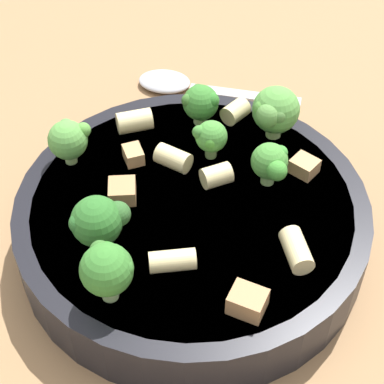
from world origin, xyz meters
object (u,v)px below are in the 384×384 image
at_px(broccoli_floret_1, 69,139).
at_px(broccoli_floret_5, 201,102).
at_px(rigatoni_3, 174,158).
at_px(pasta_bowl, 192,219).
at_px(rigatoni_1, 236,111).
at_px(chicken_chunk_0, 122,191).
at_px(broccoli_floret_0, 107,268).
at_px(broccoli_floret_4, 272,165).
at_px(rigatoni_0, 135,121).
at_px(broccoli_floret_3, 98,221).
at_px(rigatoni_2, 172,261).
at_px(chicken_chunk_1, 133,155).
at_px(chicken_chunk_3, 306,169).
at_px(rigatoni_5, 296,250).
at_px(rigatoni_4, 216,176).
at_px(broccoli_floret_2, 210,137).
at_px(chicken_chunk_2, 254,299).
at_px(spoon, 185,85).
at_px(broccoli_floret_6, 274,111).

relative_size(broccoli_floret_1, broccoli_floret_5, 1.06).
bearing_deg(rigatoni_3, pasta_bowl, -90.41).
relative_size(rigatoni_1, chicken_chunk_0, 1.02).
bearing_deg(broccoli_floret_0, rigatoni_1, 43.05).
relative_size(broccoli_floret_0, broccoli_floret_1, 1.20).
height_order(broccoli_floret_0, broccoli_floret_4, broccoli_floret_0).
relative_size(rigatoni_0, rigatoni_3, 1.06).
height_order(broccoli_floret_3, rigatoni_2, broccoli_floret_3).
xyz_separation_m(rigatoni_3, chicken_chunk_1, (-0.03, 0.02, -0.00)).
relative_size(broccoli_floret_3, chicken_chunk_3, 2.26).
height_order(broccoli_floret_4, rigatoni_3, broccoli_floret_4).
xyz_separation_m(broccoli_floret_3, rigatoni_5, (0.11, -0.06, -0.01)).
bearing_deg(rigatoni_4, broccoli_floret_2, 77.55).
bearing_deg(chicken_chunk_2, broccoli_floret_3, 131.67).
relative_size(broccoli_floret_0, rigatoni_5, 1.45).
bearing_deg(broccoli_floret_5, rigatoni_4, -101.87).
bearing_deg(rigatoni_3, broccoli_floret_3, -143.20).
height_order(broccoli_floret_2, chicken_chunk_0, broccoli_floret_2).
height_order(chicken_chunk_3, spoon, chicken_chunk_3).
height_order(pasta_bowl, spoon, pasta_bowl).
bearing_deg(rigatoni_2, rigatoni_5, -14.65).
xyz_separation_m(pasta_bowl, rigatoni_0, (-0.01, 0.09, 0.03)).
bearing_deg(chicken_chunk_0, rigatoni_3, 21.91).
height_order(broccoli_floret_3, broccoli_floret_6, broccoli_floret_6).
distance_m(pasta_bowl, broccoli_floret_1, 0.11).
relative_size(rigatoni_2, rigatoni_3, 1.16).
distance_m(chicken_chunk_0, chicken_chunk_2, 0.12).
bearing_deg(broccoli_floret_3, chicken_chunk_1, 57.59).
xyz_separation_m(broccoli_floret_0, rigatoni_2, (0.04, 0.01, -0.02)).
distance_m(rigatoni_3, rigatoni_5, 0.12).
relative_size(rigatoni_5, chicken_chunk_3, 1.63).
xyz_separation_m(chicken_chunk_1, spoon, (0.09, 0.12, -0.04)).
bearing_deg(rigatoni_1, chicken_chunk_3, -73.40).
bearing_deg(broccoli_floret_5, rigatoni_5, -86.96).
xyz_separation_m(broccoli_floret_4, rigatoni_4, (-0.04, 0.02, -0.01)).
distance_m(broccoli_floret_1, rigatoni_2, 0.13).
xyz_separation_m(rigatoni_1, spoon, (-0.00, 0.11, -0.05)).
xyz_separation_m(broccoli_floret_1, broccoli_floret_3, (0.00, -0.08, -0.00)).
xyz_separation_m(pasta_bowl, broccoli_floret_4, (0.06, -0.00, 0.04)).
bearing_deg(chicken_chunk_3, rigatoni_0, 137.60).
xyz_separation_m(rigatoni_5, chicken_chunk_1, (-0.07, 0.12, -0.00)).
xyz_separation_m(chicken_chunk_2, spoon, (0.06, 0.27, -0.04)).
bearing_deg(chicken_chunk_0, pasta_bowl, -26.06).
bearing_deg(broccoli_floret_6, broccoli_floret_0, -147.49).
relative_size(broccoli_floret_3, rigatoni_1, 2.01).
bearing_deg(broccoli_floret_1, rigatoni_5, -50.96).
bearing_deg(pasta_bowl, broccoli_floret_5, 65.00).
distance_m(broccoli_floret_2, rigatoni_1, 0.05).
bearing_deg(rigatoni_5, rigatoni_1, 82.38).
bearing_deg(broccoli_floret_3, broccoli_floret_5, 41.00).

